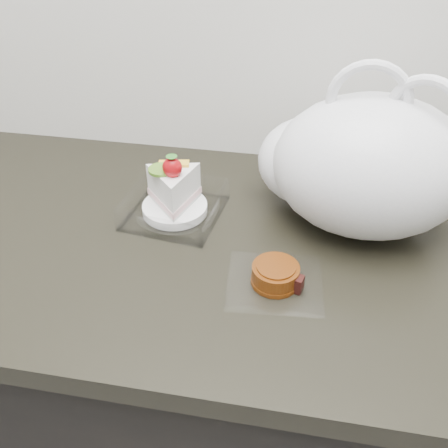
# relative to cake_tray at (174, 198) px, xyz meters

# --- Properties ---
(counter) EXTENTS (2.04, 0.64, 0.90)m
(counter) POSITION_rel_cake_tray_xyz_m (0.12, -0.06, -0.48)
(counter) COLOR black
(counter) RESTS_ON ground
(cake_tray) EXTENTS (0.18, 0.18, 0.13)m
(cake_tray) POSITION_rel_cake_tray_xyz_m (0.00, 0.00, 0.00)
(cake_tray) COLOR white
(cake_tray) RESTS_ON counter
(mooncake_wrap) EXTENTS (0.16, 0.15, 0.04)m
(mooncake_wrap) POSITION_rel_cake_tray_xyz_m (0.20, -0.15, -0.02)
(mooncake_wrap) COLOR white
(mooncake_wrap) RESTS_ON counter
(plastic_bag) EXTENTS (0.40, 0.33, 0.30)m
(plastic_bag) POSITION_rel_cake_tray_xyz_m (0.32, 0.03, 0.08)
(plastic_bag) COLOR white
(plastic_bag) RESTS_ON counter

